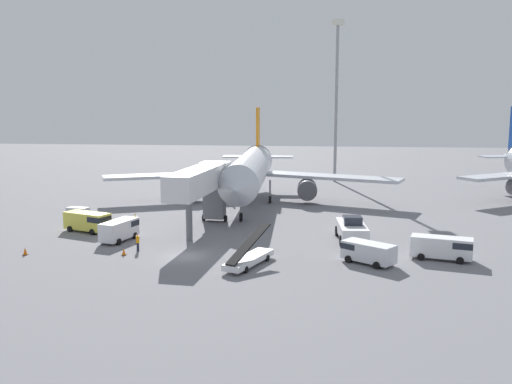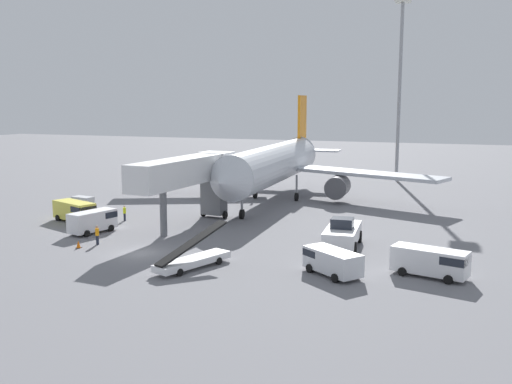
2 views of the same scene
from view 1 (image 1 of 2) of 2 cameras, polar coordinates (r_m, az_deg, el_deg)
The scene contains 16 objects.
ground_plane at distance 55.48m, azimuth -7.08°, elevation -6.46°, with size 300.00×300.00×0.00m, color slate.
airplane_at_gate at distance 83.49m, azimuth -0.58°, elevation 2.14°, with size 45.01×39.87×14.14m.
jet_bridge at distance 65.73m, azimuth -5.45°, elevation 0.93°, with size 4.54×16.82×7.47m.
pushback_tug at distance 61.81m, azimuth 9.64°, elevation -3.71°, with size 3.47×7.19×2.77m.
belt_loader_truck at distance 51.73m, azimuth -0.71°, elevation -6.63°, with size 4.07×7.22×3.32m.
service_van_outer_right at distance 56.41m, azimuth 18.39°, elevation -5.28°, with size 5.91×3.31×2.18m.
service_van_rear_right at distance 68.09m, azimuth -16.57°, elevation -2.81°, with size 5.88×3.92×2.23m.
service_van_near_left at distance 53.42m, azimuth 11.15°, elevation -5.90°, with size 5.11×4.54×1.97m.
service_van_mid_left at distance 62.72m, azimuth -13.57°, elevation -3.66°, with size 3.07×5.26×2.23m.
baggage_cart_far_left at distance 76.67m, azimuth -17.52°, elevation -1.95°, with size 2.95×1.78×1.42m.
ground_crew_worker_foreground at distance 68.61m, azimuth -12.09°, elevation -2.85°, with size 0.37×0.37×1.74m.
ground_crew_worker_midground at distance 57.95m, azimuth -11.85°, elevation -4.95°, with size 0.48×0.48×1.80m.
safety_cone_alpha at distance 67.52m, azimuth 8.76°, elevation -3.53°, with size 0.33×0.33×0.51m.
safety_cone_bravo at distance 56.87m, azimuth -13.20°, elevation -5.89°, with size 0.45×0.45×0.69m.
safety_cone_charlie at distance 59.89m, azimuth -22.27°, elevation -5.56°, with size 0.48×0.48×0.74m.
apron_light_mast at distance 108.66m, azimuth 8.16°, elevation 11.76°, with size 2.40×2.40×30.04m.
Camera 1 is at (13.01, -51.95, 14.50)m, focal length 39.63 mm.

